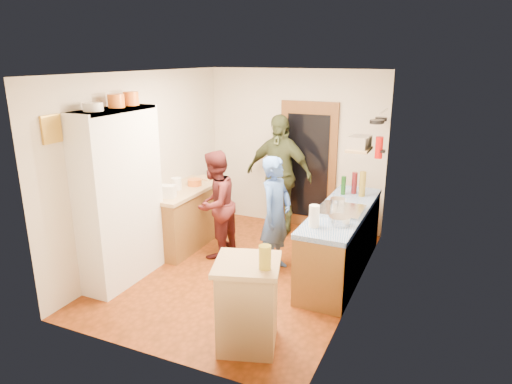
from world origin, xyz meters
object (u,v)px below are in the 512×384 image
Objects in this scene: island_base at (248,307)px; hutch_body at (120,198)px; person_hob at (277,216)px; person_back at (279,175)px; right_counter_base at (341,243)px; person_left at (218,204)px.

hutch_body is at bearing 162.20° from island_base.
person_back is (-0.49, 1.36, 0.18)m from person_hob.
right_counter_base is 0.93m from person_hob.
hutch_body is at bearing 129.04° from person_hob.
person_back reaches higher than island_base.
person_hob is at bearing -65.77° from person_back.
person_back reaches higher than right_counter_base.
person_left is (-1.76, -0.14, 0.35)m from right_counter_base.
right_counter_base is at bearing -35.13° from person_back.
hutch_body is 1.41× the size of person_hob.
hutch_body is at bearing -152.53° from right_counter_base.
person_left is (-0.96, 0.16, -0.01)m from person_hob.
island_base is 0.56× the size of person_left.
hutch_body reaches higher than person_back.
person_left is at bearing -175.56° from right_counter_base.
hutch_body is 2.00m from person_hob.
island_base is 3.18m from person_back.
person_hob is 0.97m from person_left.
person_hob is (1.70, 1.01, -0.32)m from hutch_body.
person_hob reaches higher than right_counter_base.
person_back is (0.47, 1.20, 0.19)m from person_left.
hutch_body is 1.14× the size of person_back.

